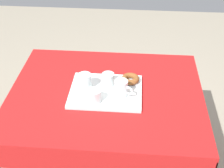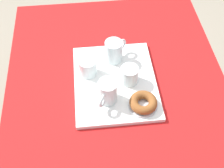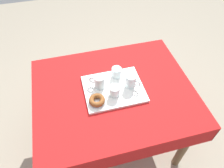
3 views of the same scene
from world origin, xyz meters
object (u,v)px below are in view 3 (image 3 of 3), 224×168
(water_glass_near, at_px, (117,73))
(sugar_donut_left, at_px, (97,100))
(tea_mug_right, at_px, (131,81))
(water_glass_far, at_px, (115,91))
(tea_mug_left, at_px, (99,82))
(serving_tray, at_px, (113,89))
(dining_table, at_px, (114,100))
(donut_plate_left, at_px, (97,102))

(water_glass_near, xyz_separation_m, sugar_donut_left, (-0.19, -0.20, -0.01))
(tea_mug_right, distance_m, water_glass_far, 0.14)
(tea_mug_left, bearing_deg, water_glass_far, -49.01)
(tea_mug_left, bearing_deg, serving_tray, -23.90)
(serving_tray, bearing_deg, dining_table, -63.88)
(serving_tray, relative_size, tea_mug_left, 3.86)
(serving_tray, xyz_separation_m, donut_plate_left, (-0.14, -0.09, 0.01))
(water_glass_near, bearing_deg, serving_tray, -116.67)
(tea_mug_right, bearing_deg, water_glass_near, 121.13)
(tea_mug_left, bearing_deg, dining_table, -26.59)
(dining_table, xyz_separation_m, water_glass_near, (0.05, 0.12, 0.17))
(tea_mug_left, xyz_separation_m, water_glass_far, (0.08, -0.10, -0.01))
(tea_mug_right, xyz_separation_m, sugar_donut_left, (-0.26, -0.08, -0.02))
(tea_mug_right, height_order, water_glass_far, tea_mug_right)
(tea_mug_right, bearing_deg, donut_plate_left, -162.50)
(donut_plate_left, bearing_deg, water_glass_far, 15.37)
(dining_table, bearing_deg, tea_mug_right, -1.84)
(dining_table, distance_m, serving_tray, 0.12)
(dining_table, height_order, donut_plate_left, donut_plate_left)
(serving_tray, relative_size, water_glass_far, 5.49)
(serving_tray, distance_m, water_glass_far, 0.07)
(tea_mug_right, bearing_deg, tea_mug_left, 166.83)
(donut_plate_left, bearing_deg, tea_mug_left, 70.99)
(donut_plate_left, height_order, sugar_donut_left, sugar_donut_left)
(dining_table, height_order, water_glass_far, water_glass_far)
(water_glass_far, height_order, donut_plate_left, water_glass_far)
(tea_mug_left, distance_m, water_glass_near, 0.16)
(donut_plate_left, bearing_deg, dining_table, 31.92)
(water_glass_near, xyz_separation_m, water_glass_far, (-0.06, -0.17, 0.00))
(tea_mug_left, relative_size, donut_plate_left, 0.95)
(tea_mug_right, distance_m, sugar_donut_left, 0.28)
(dining_table, distance_m, donut_plate_left, 0.21)
(dining_table, xyz_separation_m, serving_tray, (-0.00, 0.01, 0.12))
(tea_mug_right, bearing_deg, sugar_donut_left, -162.50)
(tea_mug_left, distance_m, sugar_donut_left, 0.14)
(dining_table, bearing_deg, donut_plate_left, -148.08)
(serving_tray, distance_m, sugar_donut_left, 0.17)
(donut_plate_left, bearing_deg, serving_tray, 34.56)
(tea_mug_right, bearing_deg, water_glass_far, -160.44)
(tea_mug_left, bearing_deg, water_glass_near, 25.44)
(dining_table, distance_m, tea_mug_right, 0.22)
(tea_mug_left, relative_size, water_glass_near, 1.42)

